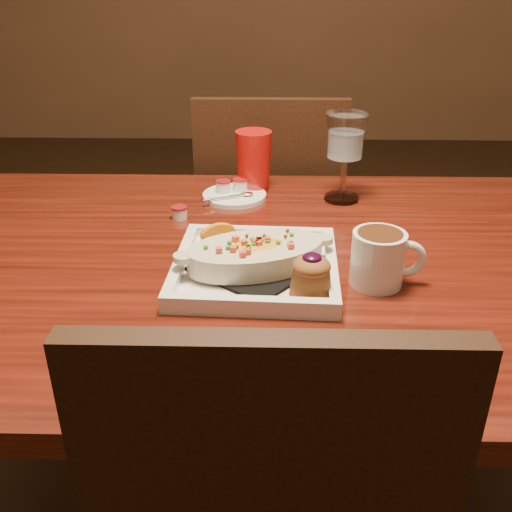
{
  "coord_description": "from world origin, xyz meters",
  "views": [
    {
      "loc": [
        -0.0,
        -0.93,
        1.23
      ],
      "look_at": [
        -0.02,
        -0.04,
        0.77
      ],
      "focal_mm": 40.0,
      "sensor_mm": 36.0,
      "label": 1
    }
  ],
  "objects_px": {
    "table": "(269,301)",
    "red_tumbler": "(254,161)",
    "chair_far": "(269,233)",
    "plate": "(260,261)",
    "coffee_mug": "(380,256)",
    "goblet": "(346,141)",
    "saucer": "(233,194)"
  },
  "relations": [
    {
      "from": "table",
      "to": "coffee_mug",
      "type": "height_order",
      "value": "coffee_mug"
    },
    {
      "from": "chair_far",
      "to": "goblet",
      "type": "relative_size",
      "value": 4.75
    },
    {
      "from": "table",
      "to": "red_tumbler",
      "type": "bearing_deg",
      "value": 96.46
    },
    {
      "from": "goblet",
      "to": "red_tumbler",
      "type": "distance_m",
      "value": 0.22
    },
    {
      "from": "table",
      "to": "coffee_mug",
      "type": "bearing_deg",
      "value": -27.76
    },
    {
      "from": "chair_far",
      "to": "red_tumbler",
      "type": "xyz_separation_m",
      "value": [
        -0.04,
        -0.28,
        0.31
      ]
    },
    {
      "from": "plate",
      "to": "goblet",
      "type": "xyz_separation_m",
      "value": [
        0.18,
        0.36,
        0.11
      ]
    },
    {
      "from": "table",
      "to": "red_tumbler",
      "type": "xyz_separation_m",
      "value": [
        -0.04,
        0.35,
        0.17
      ]
    },
    {
      "from": "table",
      "to": "plate",
      "type": "xyz_separation_m",
      "value": [
        -0.02,
        -0.07,
        0.13
      ]
    },
    {
      "from": "coffee_mug",
      "to": "saucer",
      "type": "xyz_separation_m",
      "value": [
        -0.26,
        0.39,
        -0.04
      ]
    },
    {
      "from": "table",
      "to": "saucer",
      "type": "relative_size",
      "value": 10.34
    },
    {
      "from": "saucer",
      "to": "chair_far",
      "type": "bearing_deg",
      "value": 75.89
    },
    {
      "from": "saucer",
      "to": "red_tumbler",
      "type": "distance_m",
      "value": 0.09
    },
    {
      "from": "saucer",
      "to": "table",
      "type": "bearing_deg",
      "value": -73.95
    },
    {
      "from": "plate",
      "to": "table",
      "type": "bearing_deg",
      "value": 79.18
    },
    {
      "from": "red_tumbler",
      "to": "goblet",
      "type": "bearing_deg",
      "value": -16.69
    },
    {
      "from": "chair_far",
      "to": "plate",
      "type": "relative_size",
      "value": 3.23
    },
    {
      "from": "red_tumbler",
      "to": "chair_far",
      "type": "bearing_deg",
      "value": 82.06
    },
    {
      "from": "plate",
      "to": "coffee_mug",
      "type": "relative_size",
      "value": 2.33
    },
    {
      "from": "plate",
      "to": "goblet",
      "type": "distance_m",
      "value": 0.42
    },
    {
      "from": "goblet",
      "to": "saucer",
      "type": "bearing_deg",
      "value": 178.5
    },
    {
      "from": "plate",
      "to": "goblet",
      "type": "height_order",
      "value": "goblet"
    },
    {
      "from": "coffee_mug",
      "to": "red_tumbler",
      "type": "relative_size",
      "value": 0.88
    },
    {
      "from": "table",
      "to": "coffee_mug",
      "type": "xyz_separation_m",
      "value": [
        0.18,
        -0.09,
        0.15
      ]
    },
    {
      "from": "chair_far",
      "to": "coffee_mug",
      "type": "relative_size",
      "value": 7.52
    },
    {
      "from": "red_tumbler",
      "to": "table",
      "type": "bearing_deg",
      "value": -83.54
    },
    {
      "from": "coffee_mug",
      "to": "chair_far",
      "type": "bearing_deg",
      "value": 103.53
    },
    {
      "from": "chair_far",
      "to": "plate",
      "type": "bearing_deg",
      "value": 88.55
    },
    {
      "from": "coffee_mug",
      "to": "goblet",
      "type": "height_order",
      "value": "goblet"
    },
    {
      "from": "plate",
      "to": "saucer",
      "type": "height_order",
      "value": "plate"
    },
    {
      "from": "chair_far",
      "to": "coffee_mug",
      "type": "distance_m",
      "value": 0.8
    },
    {
      "from": "coffee_mug",
      "to": "saucer",
      "type": "height_order",
      "value": "coffee_mug"
    }
  ]
}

